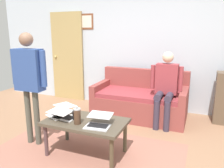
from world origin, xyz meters
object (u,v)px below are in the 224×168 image
Objects in this scene: interior_door at (67,57)px; laptop_center at (64,115)px; coffee_table at (86,124)px; person_seated at (166,84)px; laptop_right at (60,112)px; person_standing at (29,75)px; french_press at (77,116)px; couch at (140,101)px; laptop_left at (98,122)px.

laptop_center is at bearing 121.52° from interior_door.
coffee_table is 0.83× the size of person_seated.
laptop_right is at bearing -5.25° from coffee_table.
person_standing reaches higher than laptop_right.
interior_door is 1.60× the size of person_seated.
person_standing is (-0.78, 2.15, 0.00)m from interior_door.
person_standing reaches higher than laptop_center.
couch is at bearing -101.22° from french_press.
couch is 1.76m from laptop_right.
laptop_center is at bearing 143.41° from laptop_right.
person_standing is (0.81, -0.11, 0.44)m from french_press.
person_seated is (-1.10, -1.45, 0.20)m from laptop_center.
person_standing reaches higher than couch.
couch is 4.65× the size of laptop_center.
laptop_left is at bearing 68.96° from person_seated.
couch is 1.79m from laptop_center.
person_seated reaches higher than couch.
interior_door is 1.19× the size of couch.
interior_door is at bearing -14.43° from couch.
french_press reaches higher than laptop_center.
coffee_table is 0.21m from french_press.
interior_door is 1.94× the size of coffee_table.
laptop_right is at bearing -11.15° from laptop_left.
couch is 2.14m from person_standing.
couch reaches higher than laptop_left.
interior_door is 2.79m from french_press.
coffee_table is at bearing -171.30° from laptop_center.
couch is 1.81m from french_press.
laptop_right is at bearing 120.27° from interior_door.
laptop_center is (0.30, 0.05, 0.10)m from coffee_table.
laptop_center is at bearing -4.60° from laptop_left.
person_standing is at bearing 1.63° from coffee_table.
person_seated is (-0.85, -1.53, 0.15)m from french_press.
person_standing reaches higher than laptop_left.
interior_door is at bearing -49.94° from laptop_left.
laptop_left and laptop_right have the same top height.
french_press is at bearing 8.94° from laptop_left.
person_standing is at bearing 109.89° from interior_door.
laptop_center reaches higher than laptop_right.
laptop_left is 0.28m from french_press.
laptop_right is at bearing -36.59° from laptop_center.
couch reaches higher than laptop_right.
laptop_center is 0.86× the size of laptop_right.
couch is 4.81× the size of laptop_left.
coffee_table is 2.95× the size of laptop_left.
couch reaches higher than french_press.
coffee_table is at bearing 60.22° from person_seated.
person_standing is at bearing -2.25° from laptop_center.
interior_door reaches higher than laptop_left.
coffee_table is 0.26m from laptop_left.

